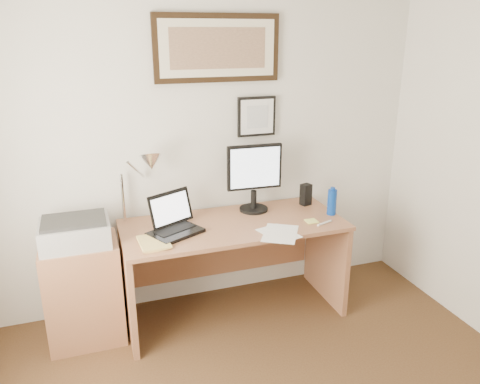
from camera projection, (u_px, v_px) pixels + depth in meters
name	position (u px, v px, depth m)	size (l,w,h in m)	color
wall_back	(199.00, 146.00, 3.50)	(3.50, 0.02, 2.50)	silver
side_cabinet	(84.00, 291.00, 3.22)	(0.50, 0.40, 0.73)	#925B3D
water_bottle	(332.00, 202.00, 3.51)	(0.07, 0.07, 0.19)	#0B379A
bottle_cap	(333.00, 189.00, 3.48)	(0.03, 0.03, 0.02)	#0B379A
speaker	(306.00, 195.00, 3.71)	(0.08, 0.07, 0.17)	black
paper_sheet_a	(279.00, 233.00, 3.20)	(0.20, 0.28, 0.00)	white
paper_sheet_b	(280.00, 233.00, 3.20)	(0.22, 0.32, 0.00)	white
sticky_pad	(312.00, 221.00, 3.39)	(0.08, 0.08, 0.01)	#FAFF78
marker_pen	(325.00, 223.00, 3.36)	(0.02, 0.02, 0.14)	white
book	(139.00, 245.00, 3.01)	(0.19, 0.26, 0.02)	#E7C86C
desk	(230.00, 248.00, 3.53)	(1.60, 0.70, 0.75)	#925B3D
laptop	(174.00, 224.00, 3.22)	(0.41, 0.43, 0.26)	black
lcd_monitor	(254.00, 175.00, 3.52)	(0.42, 0.22, 0.52)	black
printer	(75.00, 232.00, 3.06)	(0.44, 0.34, 0.18)	#A3A3A5
desk_lamp	(148.00, 165.00, 3.23)	(0.29, 0.27, 0.53)	silver
picture_large	(218.00, 48.00, 3.29)	(0.92, 0.04, 0.47)	black
picture_small	(257.00, 117.00, 3.55)	(0.30, 0.03, 0.30)	black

